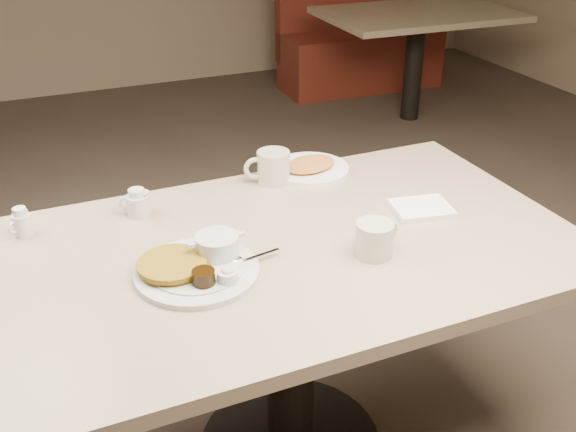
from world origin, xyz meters
name	(u,v)px	position (x,y,z in m)	size (l,w,h in m)	color
diner_table	(291,296)	(0.00, 0.00, 0.58)	(1.50, 0.90, 0.75)	tan
main_plate	(198,264)	(-0.26, -0.04, 0.77)	(0.37, 0.31, 0.07)	#B7B8B4
coffee_mug_near	(375,238)	(0.17, -0.13, 0.80)	(0.14, 0.12, 0.09)	#BCB9A2
napkin	(421,209)	(0.41, 0.02, 0.76)	(0.18, 0.16, 0.02)	white
coffee_mug_far	(272,167)	(0.09, 0.36, 0.80)	(0.15, 0.12, 0.10)	#B2AF98
creamer_left	(22,223)	(-0.64, 0.32, 0.79)	(0.07, 0.06, 0.08)	silver
creamer_right	(137,203)	(-0.33, 0.31, 0.79)	(0.09, 0.07, 0.08)	beige
hash_plate	(310,167)	(0.24, 0.39, 0.76)	(0.32, 0.32, 0.04)	white
booth_back_right	(363,37)	(2.01, 3.21, 0.41)	(1.31, 1.52, 1.12)	maroon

